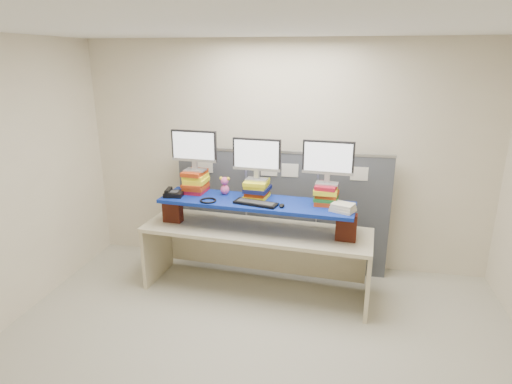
% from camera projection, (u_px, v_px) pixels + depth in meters
% --- Properties ---
extents(room, '(5.00, 4.00, 2.80)m').
position_uv_depth(room, '(251.00, 212.00, 3.41)').
color(room, beige).
rests_on(room, ground).
extents(cubicle_partition, '(2.60, 0.06, 1.53)m').
position_uv_depth(cubicle_partition, '(281.00, 211.00, 5.26)').
color(cubicle_partition, '#43474F').
rests_on(cubicle_partition, ground).
extents(desk, '(2.57, 0.93, 0.77)m').
position_uv_depth(desk, '(256.00, 241.00, 4.78)').
color(desk, beige).
rests_on(desk, ground).
extents(brick_pier_left, '(0.22, 0.13, 0.29)m').
position_uv_depth(brick_pier_left, '(173.00, 210.00, 4.89)').
color(brick_pier_left, maroon).
rests_on(brick_pier_left, desk).
extents(brick_pier_right, '(0.22, 0.13, 0.29)m').
position_uv_depth(brick_pier_right, '(346.00, 227.00, 4.39)').
color(brick_pier_right, maroon).
rests_on(brick_pier_right, desk).
extents(blue_board, '(2.15, 0.69, 0.04)m').
position_uv_depth(blue_board, '(256.00, 202.00, 4.64)').
color(blue_board, '#0C3597').
rests_on(blue_board, brick_pier_left).
extents(book_stack_left, '(0.27, 0.32, 0.25)m').
position_uv_depth(book_stack_left, '(196.00, 182.00, 4.90)').
color(book_stack_left, '#B7142A').
rests_on(book_stack_left, blue_board).
extents(book_stack_center, '(0.29, 0.33, 0.20)m').
position_uv_depth(book_stack_center, '(257.00, 189.00, 4.71)').
color(book_stack_center, yellow).
rests_on(book_stack_center, blue_board).
extents(book_stack_right, '(0.27, 0.31, 0.21)m').
position_uv_depth(book_stack_right, '(326.00, 194.00, 4.52)').
color(book_stack_right, '#BD3A11').
rests_on(book_stack_right, blue_board).
extents(monitor_left, '(0.53, 0.17, 0.46)m').
position_uv_depth(monitor_left, '(194.00, 148.00, 4.78)').
color(monitor_left, '#B8B8BE').
rests_on(monitor_left, book_stack_left).
extents(monitor_center, '(0.53, 0.17, 0.46)m').
position_uv_depth(monitor_center, '(257.00, 157.00, 4.61)').
color(monitor_center, '#B8B8BE').
rests_on(monitor_center, book_stack_center).
extents(monitor_right, '(0.53, 0.17, 0.46)m').
position_uv_depth(monitor_right, '(328.00, 160.00, 4.41)').
color(monitor_right, '#B8B8BE').
rests_on(monitor_right, book_stack_right).
extents(keyboard, '(0.49, 0.26, 0.03)m').
position_uv_depth(keyboard, '(256.00, 203.00, 4.51)').
color(keyboard, black).
rests_on(keyboard, blue_board).
extents(mouse, '(0.06, 0.11, 0.03)m').
position_uv_depth(mouse, '(282.00, 206.00, 4.44)').
color(mouse, black).
rests_on(mouse, blue_board).
extents(desk_phone, '(0.22, 0.20, 0.09)m').
position_uv_depth(desk_phone, '(173.00, 193.00, 4.78)').
color(desk_phone, black).
rests_on(desk_phone, blue_board).
extents(headset, '(0.21, 0.21, 0.02)m').
position_uv_depth(headset, '(208.00, 200.00, 4.61)').
color(headset, black).
rests_on(headset, blue_board).
extents(plush_toy, '(0.12, 0.09, 0.20)m').
position_uv_depth(plush_toy, '(225.00, 186.00, 4.82)').
color(plush_toy, '#ED5A9E').
rests_on(plush_toy, blue_board).
extents(binder_stack, '(0.28, 0.26, 0.08)m').
position_uv_depth(binder_stack, '(343.00, 208.00, 4.31)').
color(binder_stack, beige).
rests_on(binder_stack, blue_board).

